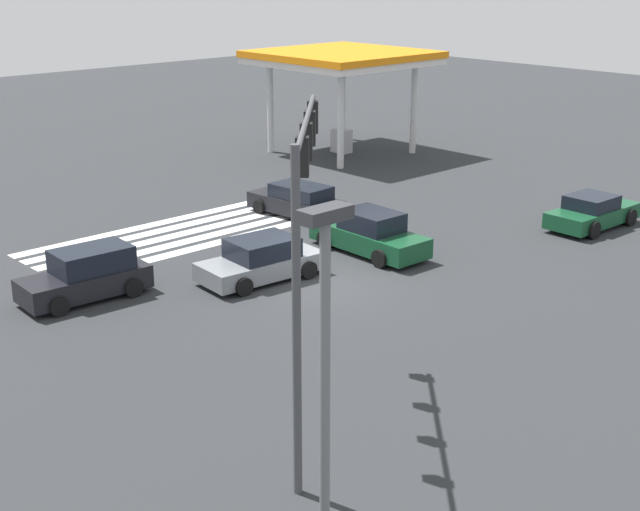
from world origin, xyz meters
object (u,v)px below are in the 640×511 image
Objects in this scene: car_2 at (297,200)px; street_light_pole_b at (325,392)px; car_3 at (592,212)px; car_1 at (87,275)px; car_4 at (261,260)px; traffic_signal_mast at (304,199)px; car_5 at (370,234)px.

street_light_pole_b reaches higher than car_2.
car_1 is at bearing 161.60° from car_3.
street_light_pole_b reaches higher than car_4.
traffic_signal_mast is 1.50× the size of car_5.
car_3 is at bearing -32.99° from traffic_signal_mast.
car_3 is 0.91× the size of car_5.
car_4 is (6.16, 5.11, 0.01)m from car_2.
car_3 is at bearing 163.24° from car_1.
car_1 is at bearing 98.74° from car_2.
traffic_signal_mast is 1.64× the size of car_3.
traffic_signal_mast is 11.99m from car_1.
car_5 is at bearing -138.01° from street_light_pole_b.
car_3 is at bearing -158.43° from street_light_pole_b.
car_1 reaches higher than car_5.
street_light_pole_b is at bearing 58.70° from car_4.
street_light_pole_b is (23.84, 9.42, 3.75)m from car_3.
car_1 is 0.58× the size of street_light_pole_b.
car_2 is 12.23m from car_3.
car_2 is at bearing -11.93° from car_5.
car_2 is at bearing -135.77° from car_4.
car_5 is (9.05, -3.88, 0.10)m from car_3.
car_2 reaches higher than car_3.
car_5 is at bearing 178.34° from car_4.
car_1 is at bearing -20.28° from car_4.
car_1 reaches higher than car_2.
car_5 reaches higher than car_3.
street_light_pole_b is (16.15, 18.94, 3.72)m from car_2.
car_2 is (-11.83, -13.67, -4.88)m from traffic_signal_mast.
car_5 is 20.23m from street_light_pole_b.
car_4 is at bearing 85.49° from car_5.
car_4 is 17.46m from street_light_pole_b.
car_4 is 0.61× the size of street_light_pole_b.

